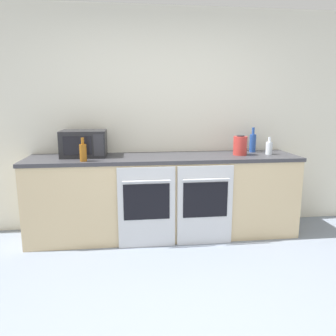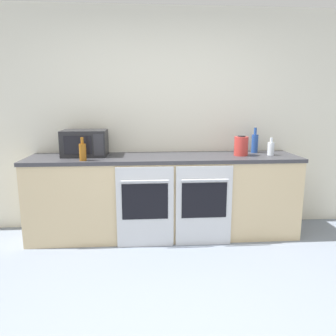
{
  "view_description": "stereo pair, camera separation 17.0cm",
  "coord_description": "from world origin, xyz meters",
  "px_view_note": "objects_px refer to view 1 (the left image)",
  "views": [
    {
      "loc": [
        -0.39,
        -1.89,
        1.52
      ],
      "look_at": [
        0.05,
        1.73,
        0.79
      ],
      "focal_mm": 35.0,
      "sensor_mm": 36.0,
      "label": 1
    },
    {
      "loc": [
        -0.22,
        -1.9,
        1.52
      ],
      "look_at": [
        0.05,
        1.73,
        0.79
      ],
      "focal_mm": 35.0,
      "sensor_mm": 36.0,
      "label": 2
    }
  ],
  "objects_px": {
    "bottle_clear": "(269,148)",
    "bottle_blue": "(253,142)",
    "bottle_amber": "(83,152)",
    "oven_right": "(205,205)",
    "oven_left": "(147,207)",
    "microwave": "(84,143)",
    "kettle": "(240,146)"
  },
  "relations": [
    {
      "from": "bottle_clear",
      "to": "bottle_blue",
      "type": "distance_m",
      "value": 0.24
    },
    {
      "from": "bottle_amber",
      "to": "bottle_clear",
      "type": "bearing_deg",
      "value": 5.6
    },
    {
      "from": "bottle_clear",
      "to": "bottle_blue",
      "type": "xyz_separation_m",
      "value": [
        -0.12,
        0.21,
        0.04
      ]
    },
    {
      "from": "oven_right",
      "to": "bottle_amber",
      "type": "xyz_separation_m",
      "value": [
        -1.26,
        0.11,
        0.58
      ]
    },
    {
      "from": "oven_left",
      "to": "microwave",
      "type": "height_order",
      "value": "microwave"
    },
    {
      "from": "bottle_blue",
      "to": "kettle",
      "type": "height_order",
      "value": "bottle_blue"
    },
    {
      "from": "microwave",
      "to": "bottle_amber",
      "type": "bearing_deg",
      "value": -84.68
    },
    {
      "from": "bottle_blue",
      "to": "kettle",
      "type": "bearing_deg",
      "value": -138.07
    },
    {
      "from": "oven_right",
      "to": "bottle_amber",
      "type": "relative_size",
      "value": 3.58
    },
    {
      "from": "microwave",
      "to": "bottle_clear",
      "type": "height_order",
      "value": "microwave"
    },
    {
      "from": "oven_right",
      "to": "bottle_blue",
      "type": "bearing_deg",
      "value": 36.58
    },
    {
      "from": "microwave",
      "to": "kettle",
      "type": "bearing_deg",
      "value": -3.62
    },
    {
      "from": "oven_right",
      "to": "microwave",
      "type": "height_order",
      "value": "microwave"
    },
    {
      "from": "bottle_blue",
      "to": "oven_right",
      "type": "bearing_deg",
      "value": -143.42
    },
    {
      "from": "bottle_blue",
      "to": "kettle",
      "type": "relative_size",
      "value": 1.32
    },
    {
      "from": "bottle_clear",
      "to": "bottle_blue",
      "type": "relative_size",
      "value": 0.67
    },
    {
      "from": "oven_right",
      "to": "kettle",
      "type": "relative_size",
      "value": 3.85
    },
    {
      "from": "oven_right",
      "to": "microwave",
      "type": "bearing_deg",
      "value": 161.71
    },
    {
      "from": "bottle_clear",
      "to": "kettle",
      "type": "xyz_separation_m",
      "value": [
        -0.35,
        0.0,
        0.03
      ]
    },
    {
      "from": "oven_left",
      "to": "bottle_clear",
      "type": "xyz_separation_m",
      "value": [
        1.44,
        0.31,
        0.56
      ]
    },
    {
      "from": "bottle_amber",
      "to": "bottle_clear",
      "type": "distance_m",
      "value": 2.09
    },
    {
      "from": "microwave",
      "to": "bottle_clear",
      "type": "distance_m",
      "value": 2.11
    },
    {
      "from": "oven_right",
      "to": "bottle_blue",
      "type": "xyz_separation_m",
      "value": [
        0.7,
        0.52,
        0.6
      ]
    },
    {
      "from": "oven_right",
      "to": "kettle",
      "type": "bearing_deg",
      "value": 33.7
    },
    {
      "from": "bottle_amber",
      "to": "bottle_blue",
      "type": "height_order",
      "value": "bottle_blue"
    },
    {
      "from": "bottle_clear",
      "to": "bottle_amber",
      "type": "bearing_deg",
      "value": -174.4
    },
    {
      "from": "oven_left",
      "to": "kettle",
      "type": "relative_size",
      "value": 3.85
    },
    {
      "from": "microwave",
      "to": "kettle",
      "type": "height_order",
      "value": "microwave"
    },
    {
      "from": "bottle_amber",
      "to": "microwave",
      "type": "bearing_deg",
      "value": 95.32
    },
    {
      "from": "microwave",
      "to": "bottle_amber",
      "type": "relative_size",
      "value": 2.01
    },
    {
      "from": "kettle",
      "to": "bottle_clear",
      "type": "bearing_deg",
      "value": -0.42
    },
    {
      "from": "kettle",
      "to": "microwave",
      "type": "bearing_deg",
      "value": 176.38
    }
  ]
}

